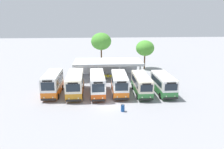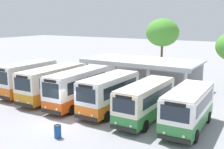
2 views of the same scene
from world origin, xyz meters
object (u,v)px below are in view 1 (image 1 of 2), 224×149
Objects in this scene: waiting_chair_fifth_seat at (114,76)px; waiting_chair_far_end_seat at (117,76)px; city_bus_middle_cream at (97,83)px; waiting_chair_middle_seat at (108,76)px; city_bus_fourth_amber at (120,83)px; litter_bin_apron at (123,108)px; waiting_chair_end_by_column at (102,77)px; city_bus_second_in_row at (75,83)px; city_bus_far_end_green at (163,83)px; waiting_chair_second_from_end at (105,77)px; waiting_chair_fourth_seat at (111,77)px; city_bus_nearest_orange at (53,83)px; city_bus_fifth_blue at (141,84)px.

waiting_chair_fifth_seat and waiting_chair_far_end_seat have the same top height.
waiting_chair_middle_seat is at bearing 76.15° from city_bus_middle_cream.
city_bus_fourth_amber is 7.58× the size of litter_bin_apron.
waiting_chair_end_by_column is at bearing 107.68° from city_bus_fourth_amber.
city_bus_middle_cream is 8.99m from waiting_chair_far_end_seat.
litter_bin_apron is (3.23, -6.43, -1.38)m from city_bus_middle_cream.
city_bus_second_in_row is 9.25× the size of waiting_chair_far_end_seat.
city_bus_far_end_green reaches higher than waiting_chair_second_from_end.
waiting_chair_second_from_end is 2.29m from waiting_chair_far_end_seat.
waiting_chair_fourth_seat is 0.96× the size of litter_bin_apron.
waiting_chair_far_end_seat is 14.52m from litter_bin_apron.
city_bus_nearest_orange is 0.90× the size of city_bus_fifth_blue.
waiting_chair_end_by_column is 1.15m from waiting_chair_middle_seat.
city_bus_second_in_row is 1.08× the size of city_bus_fifth_blue.
city_bus_nearest_orange is 7.73× the size of waiting_chair_fifth_seat.
waiting_chair_end_by_column and waiting_chair_fourth_seat have the same top height.
waiting_chair_second_from_end is (-5.46, 8.31, -1.14)m from city_bus_fifth_blue.
city_bus_far_end_green is at bearing -43.39° from waiting_chair_second_from_end.
waiting_chair_fifth_seat is at bearing 68.73° from city_bus_middle_cream.
city_bus_fifth_blue is at bearing -56.70° from waiting_chair_second_from_end.
city_bus_middle_cream is at bearing -103.85° from waiting_chair_middle_seat.
waiting_chair_fourth_seat is at bearing -175.65° from waiting_chair_far_end_seat.
waiting_chair_far_end_seat is (2.29, -0.00, 0.00)m from waiting_chair_second_from_end.
waiting_chair_second_from_end is 14.63m from litter_bin_apron.
city_bus_second_in_row is 10.25m from waiting_chair_fifth_seat.
waiting_chair_middle_seat is 1.00× the size of waiting_chair_fifth_seat.
waiting_chair_second_from_end is at bearing 179.91° from waiting_chair_far_end_seat.
litter_bin_apron is at bearing -33.45° from city_bus_nearest_orange.
city_bus_middle_cream is 8.96× the size of waiting_chair_fourth_seat.
city_bus_middle_cream reaches higher than waiting_chair_second_from_end.
city_bus_nearest_orange is at bearing 178.07° from city_bus_far_end_green.
waiting_chair_far_end_seat is at bearing -0.33° from waiting_chair_middle_seat.
litter_bin_apron reaches higher than waiting_chair_far_end_seat.
city_bus_fifth_blue is 9.16m from waiting_chair_fifth_seat.
waiting_chair_end_by_column is (7.74, 7.76, -1.38)m from city_bus_nearest_orange.
city_bus_nearest_orange is at bearing 178.01° from city_bus_fourth_amber.
city_bus_fifth_blue is (10.33, -0.53, -0.14)m from city_bus_second_in_row.
city_bus_second_in_row is 9.25× the size of waiting_chair_end_by_column.
waiting_chair_end_by_column is at bearing 45.08° from city_bus_nearest_orange.
waiting_chair_fifth_seat is at bearing 92.12° from city_bus_fourth_amber.
waiting_chair_end_by_column is at bearing 60.86° from city_bus_second_in_row.
city_bus_nearest_orange reaches higher than waiting_chair_far_end_seat.
city_bus_middle_cream is 1.13× the size of city_bus_fourth_amber.
city_bus_nearest_orange is at bearing -140.67° from waiting_chair_fourth_seat.
waiting_chair_end_by_column is 1.71m from waiting_chair_fourth_seat.
litter_bin_apron is (10.12, -6.68, -1.45)m from city_bus_nearest_orange.
city_bus_middle_cream is 8.96× the size of waiting_chair_second_from_end.
city_bus_middle_cream is at bearing -5.21° from city_bus_second_in_row.
waiting_chair_middle_seat is at bearing 178.38° from waiting_chair_fifth_seat.
city_bus_fourth_amber is (10.33, -0.36, -0.12)m from city_bus_nearest_orange.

